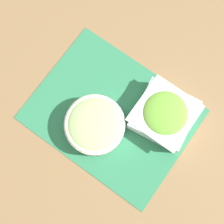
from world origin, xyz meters
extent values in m
plane|color=olive|center=(0.00, 0.00, 0.00)|extent=(3.00, 3.00, 0.00)
cube|color=#2D7A51|center=(0.00, 0.00, 0.00)|extent=(0.51, 0.40, 0.00)
cylinder|color=silver|center=(0.02, 0.07, 0.03)|extent=(0.19, 0.19, 0.06)
torus|color=silver|center=(0.02, 0.07, 0.06)|extent=(0.19, 0.19, 0.01)
ellipsoid|color=#A8CC7F|center=(0.02, 0.07, 0.06)|extent=(0.17, 0.17, 0.04)
cube|color=white|center=(-0.14, -0.09, 0.04)|extent=(0.20, 0.20, 0.06)
cube|color=white|center=(-0.14, -0.09, 0.07)|extent=(0.18, 0.18, 0.00)
ellipsoid|color=#6BAD38|center=(-0.14, -0.09, 0.07)|extent=(0.14, 0.14, 0.04)
camera|label=1|loc=(-0.12, 0.17, 1.01)|focal=50.00mm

